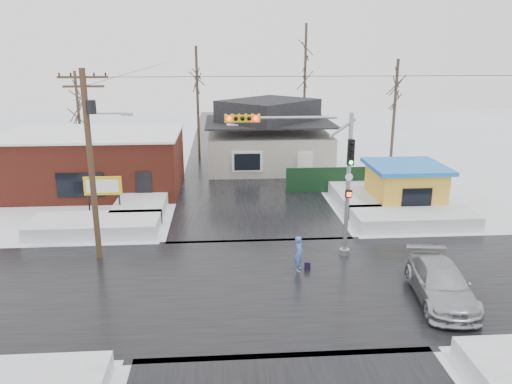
{
  "coord_description": "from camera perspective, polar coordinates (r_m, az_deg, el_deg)",
  "views": [
    {
      "loc": [
        -1.98,
        -19.44,
        9.86
      ],
      "look_at": [
        -0.3,
        4.11,
        3.0
      ],
      "focal_mm": 35.0,
      "sensor_mm": 36.0,
      "label": 1
    }
  ],
  "objects": [
    {
      "name": "kiosk",
      "position": [
        32.69,
        16.64,
        0.63
      ],
      "size": [
        4.6,
        4.6,
        2.88
      ],
      "color": "yellow",
      "rests_on": "ground"
    },
    {
      "name": "fence",
      "position": [
        35.64,
        9.83,
        1.41
      ],
      "size": [
        8.0,
        0.12,
        1.8
      ],
      "primitive_type": "cube",
      "color": "black",
      "rests_on": "ground"
    },
    {
      "name": "snowbank_ne",
      "position": [
        30.15,
        17.54,
        -2.86
      ],
      "size": [
        7.0,
        3.0,
        0.8
      ],
      "primitive_type": "cube",
      "color": "white",
      "rests_on": "ground"
    },
    {
      "name": "ground",
      "position": [
        21.89,
        1.58,
        -10.58
      ],
      "size": [
        120.0,
        120.0,
        0.0
      ],
      "primitive_type": "plane",
      "color": "white",
      "rests_on": "ground"
    },
    {
      "name": "marquee_sign",
      "position": [
        30.81,
        -17.09,
        0.54
      ],
      "size": [
        2.2,
        0.21,
        2.55
      ],
      "color": "black",
      "rests_on": "ground"
    },
    {
      "name": "tree_far_mid",
      "position": [
        48.11,
        5.7,
        15.76
      ],
      "size": [
        3.0,
        3.0,
        12.0
      ],
      "color": "#332821",
      "rests_on": "ground"
    },
    {
      "name": "car",
      "position": [
        21.68,
        20.36,
        -9.8
      ],
      "size": [
        2.67,
        5.24,
        1.46
      ],
      "primitive_type": "imported",
      "rotation": [
        0.0,
        0.0,
        -0.13
      ],
      "color": "#A7A9AF",
      "rests_on": "ground"
    },
    {
      "name": "snowbank_nw",
      "position": [
        28.95,
        -17.9,
        -3.69
      ],
      "size": [
        7.0,
        3.0,
        0.8
      ],
      "primitive_type": "cube",
      "color": "white",
      "rests_on": "ground"
    },
    {
      "name": "tree_far_west",
      "position": [
        45.21,
        -19.84,
        10.84
      ],
      "size": [
        3.0,
        3.0,
        8.0
      ],
      "color": "#332821",
      "rests_on": "ground"
    },
    {
      "name": "pedestrian",
      "position": [
        22.92,
        4.94,
        -7.07
      ],
      "size": [
        0.51,
        0.67,
        1.66
      ],
      "primitive_type": "imported",
      "rotation": [
        0.0,
        0.0,
        1.37
      ],
      "color": "#4471BF",
      "rests_on": "ground"
    },
    {
      "name": "tree_far_left",
      "position": [
        45.52,
        -6.8,
        13.7
      ],
      "size": [
        3.0,
        3.0,
        10.0
      ],
      "color": "#332821",
      "rests_on": "ground"
    },
    {
      "name": "road_ew",
      "position": [
        21.88,
        1.58,
        -10.56
      ],
      "size": [
        120.0,
        10.0,
        0.02
      ],
      "primitive_type": "cube",
      "color": "black",
      "rests_on": "ground"
    },
    {
      "name": "shopping_bag",
      "position": [
        23.3,
        5.89,
        -8.46
      ],
      "size": [
        0.29,
        0.16,
        0.35
      ],
      "primitive_type": "cube",
      "rotation": [
        0.0,
        0.0,
        -0.13
      ],
      "color": "black",
      "rests_on": "ground"
    },
    {
      "name": "house",
      "position": [
        42.25,
        1.41,
        6.34
      ],
      "size": [
        10.4,
        8.4,
        5.76
      ],
      "color": "#AFAB9E",
      "rests_on": "ground"
    },
    {
      "name": "snowbank_nside_e",
      "position": [
        34.04,
        11.4,
        -0.26
      ],
      "size": [
        3.0,
        8.0,
        0.8
      ],
      "primitive_type": "cube",
      "color": "white",
      "rests_on": "ground"
    },
    {
      "name": "road_ns",
      "position": [
        21.88,
        1.58,
        -10.56
      ],
      "size": [
        10.0,
        120.0,
        0.02
      ],
      "primitive_type": "cube",
      "color": "black",
      "rests_on": "ground"
    },
    {
      "name": "brick_building",
      "position": [
        37.38,
        -17.96,
        3.39
      ],
      "size": [
        12.2,
        8.2,
        4.12
      ],
      "color": "maroon",
      "rests_on": "ground"
    },
    {
      "name": "tree_far_right",
      "position": [
        41.93,
        15.77,
        11.92
      ],
      "size": [
        3.0,
        3.0,
        9.0
      ],
      "color": "#332821",
      "rests_on": "ground"
    },
    {
      "name": "traffic_signal",
      "position": [
        23.45,
        6.89,
        2.97
      ],
      "size": [
        6.05,
        0.68,
        7.0
      ],
      "color": "gray",
      "rests_on": "ground"
    },
    {
      "name": "utility_pole",
      "position": [
        24.17,
        -18.28,
        4.05
      ],
      "size": [
        3.15,
        0.44,
        9.0
      ],
      "color": "#382619",
      "rests_on": "ground"
    },
    {
      "name": "snowbank_nside_w",
      "position": [
        33.21,
        -12.59,
        -0.74
      ],
      "size": [
        3.0,
        8.0,
        0.8
      ],
      "primitive_type": "cube",
      "color": "white",
      "rests_on": "ground"
    }
  ]
}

